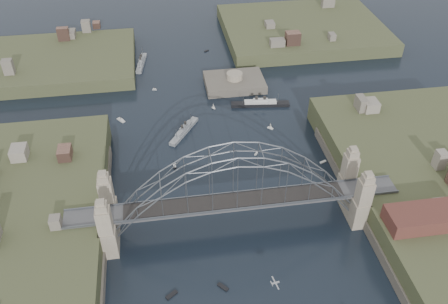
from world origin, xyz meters
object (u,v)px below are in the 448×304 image
bridge (235,189)px  naval_cruiser_near (184,131)px  fort_island (234,87)px  naval_cruiser_far (141,63)px  ocean_liner (260,104)px  wharf_shed (428,217)px

bridge → naval_cruiser_near: 45.31m
bridge → fort_island: size_ratio=3.82×
bridge → naval_cruiser_far: bearing=103.6°
naval_cruiser_far → ocean_liner: naval_cruiser_far is taller
bridge → ocean_liner: 59.23m
bridge → fort_island: 72.14m
naval_cruiser_far → ocean_liner: size_ratio=0.77×
bridge → fort_island: bearing=80.3°
bridge → ocean_liner: bridge is taller
wharf_shed → ocean_liner: bearing=110.1°
naval_cruiser_near → ocean_liner: (28.15, 12.21, 0.02)m
bridge → naval_cruiser_near: (-9.42, 42.78, -11.56)m
fort_island → naval_cruiser_far: size_ratio=1.37×
naval_cruiser_near → bridge: bearing=-77.6°
bridge → ocean_liner: size_ratio=4.06×
naval_cruiser_near → naval_cruiser_far: naval_cruiser_far is taller
wharf_shed → naval_cruiser_far: bearing=122.0°
fort_island → wharf_shed: (32.00, -84.00, 10.34)m
naval_cruiser_far → ocean_liner: (41.12, -37.45, -0.05)m
naval_cruiser_near → naval_cruiser_far: 51.32m
fort_island → naval_cruiser_near: size_ratio=1.48×
naval_cruiser_near → ocean_liner: ocean_liner is taller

